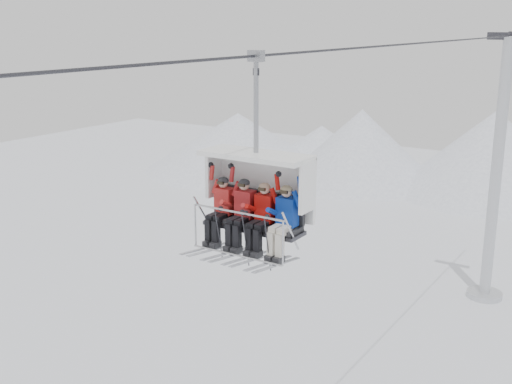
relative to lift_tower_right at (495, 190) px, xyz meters
The scene contains 7 objects.
lift_tower_right is the anchor object (origin of this frame).
haul_cable 23.25m from the lift_tower_right, 90.00° to the right, with size 0.06×0.06×50.00m, color #303035.
chairlift_carrier 22.41m from the lift_tower_right, 90.00° to the right, with size 2.29×1.17×3.98m.
skier_far_left 22.63m from the lift_tower_right, 91.93° to the right, with size 0.38×1.69×1.53m.
skier_center_left 22.62m from the lift_tower_right, 90.57° to the right, with size 0.39×1.69×1.57m.
skier_center_right 22.62m from the lift_tower_right, 89.31° to the right, with size 0.38×1.69×1.55m.
skier_far_right 22.63m from the lift_tower_right, 88.00° to the right, with size 0.39×1.69×1.57m.
Camera 1 is at (6.83, -10.55, 13.93)m, focal length 45.00 mm.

